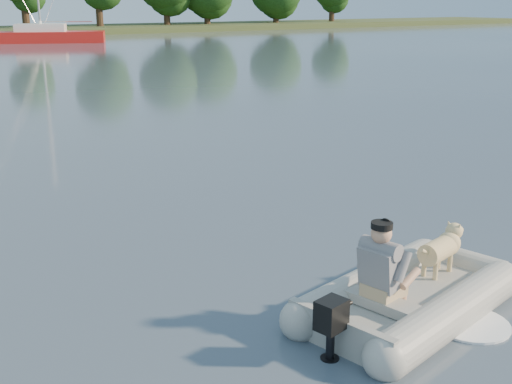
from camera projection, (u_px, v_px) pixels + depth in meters
water at (343, 335)px, 6.28m from camera, size 160.00×160.00×0.00m
dinghy at (416, 264)px, 6.70m from camera, size 4.76×3.94×1.20m
man at (381, 265)px, 6.28m from camera, size 0.73×0.66×0.92m
dog at (438, 254)px, 7.13m from camera, size 0.84×0.46×0.53m
outboard_motor at (331, 332)px, 5.80m from camera, size 0.40×0.32×0.67m
sailboat at (47, 36)px, 49.29m from camera, size 8.72×5.50×11.54m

